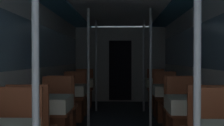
{
  "coord_description": "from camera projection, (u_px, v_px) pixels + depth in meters",
  "views": [
    {
      "loc": [
        0.04,
        -1.48,
        1.22
      ],
      "look_at": [
        -0.08,
        2.4,
        1.17
      ],
      "focal_mm": 50.0,
      "sensor_mm": 36.0,
      "label": 1
    }
  ],
  "objects": [
    {
      "name": "wall_left",
      "position": [
        38.0,
        65.0,
        4.98
      ],
      "size": [
        0.05,
        9.73,
        2.12
      ],
      "color": "silver",
      "rests_on": "ground_plane"
    },
    {
      "name": "wall_right",
      "position": [
        202.0,
        65.0,
        4.9
      ],
      "size": [
        0.05,
        9.73,
        2.12
      ],
      "color": "silver",
      "rests_on": "ground_plane"
    },
    {
      "name": "bulkhead_far",
      "position": [
        120.0,
        65.0,
        8.91
      ],
      "size": [
        2.56,
        0.09,
        2.12
      ],
      "color": "#A8A8A3",
      "rests_on": "ground_plane"
    },
    {
      "name": "support_pole_left_0",
      "position": [
        36.0,
        82.0,
        2.15
      ],
      "size": [
        0.05,
        0.05,
        2.12
      ],
      "color": "silver",
      "rests_on": "ground_plane"
    },
    {
      "name": "dining_table_left_1",
      "position": [
        45.0,
        106.0,
        3.88
      ],
      "size": [
        0.62,
        0.62,
        0.75
      ],
      "color": "#4C4C51",
      "rests_on": "ground_plane"
    },
    {
      "name": "chair_left_far_1",
      "position": [
        55.0,
        123.0,
        4.44
      ],
      "size": [
        0.44,
        0.44,
        0.96
      ],
      "rotation": [
        0.0,
        0.0,
        3.14
      ],
      "color": "brown",
      "rests_on": "ground_plane"
    },
    {
      "name": "dining_table_left_2",
      "position": [
        69.0,
        92.0,
        5.58
      ],
      "size": [
        0.62,
        0.62,
        0.75
      ],
      "color": "#4C4C51",
      "rests_on": "ground_plane"
    },
    {
      "name": "chair_left_near_2",
      "position": [
        63.0,
        116.0,
        5.03
      ],
      "size": [
        0.44,
        0.44,
        0.96
      ],
      "color": "brown",
      "rests_on": "ground_plane"
    },
    {
      "name": "chair_left_far_2",
      "position": [
        73.0,
        105.0,
        6.14
      ],
      "size": [
        0.44,
        0.44,
        0.96
      ],
      "rotation": [
        0.0,
        0.0,
        3.14
      ],
      "color": "brown",
      "rests_on": "ground_plane"
    },
    {
      "name": "support_pole_left_2",
      "position": [
        88.0,
        68.0,
        5.57
      ],
      "size": [
        0.05,
        0.05,
        2.12
      ],
      "color": "silver",
      "rests_on": "ground_plane"
    },
    {
      "name": "dining_table_left_3",
      "position": [
        81.0,
        84.0,
        7.29
      ],
      "size": [
        0.62,
        0.62,
        0.75
      ],
      "color": "#4C4C51",
      "rests_on": "ground_plane"
    },
    {
      "name": "chair_left_near_3",
      "position": [
        78.0,
        101.0,
        6.74
      ],
      "size": [
        0.44,
        0.44,
        0.96
      ],
      "color": "brown",
      "rests_on": "ground_plane"
    },
    {
      "name": "chair_left_far_3",
      "position": [
        84.0,
        95.0,
        7.85
      ],
      "size": [
        0.44,
        0.44,
        0.96
      ],
      "rotation": [
        0.0,
        0.0,
        3.14
      ],
      "color": "brown",
      "rests_on": "ground_plane"
    },
    {
      "name": "support_pole_left_3",
      "position": [
        96.0,
        66.0,
        7.27
      ],
      "size": [
        0.05,
        0.05,
        2.12
      ],
      "color": "silver",
      "rests_on": "ground_plane"
    },
    {
      "name": "support_pole_right_0",
      "position": [
        197.0,
        82.0,
        2.12
      ],
      "size": [
        0.05,
        0.05,
        2.12
      ],
      "color": "silver",
      "rests_on": "ground_plane"
    },
    {
      "name": "dining_table_right_1",
      "position": [
        193.0,
        107.0,
        3.82
      ],
      "size": [
        0.62,
        0.62,
        0.75
      ],
      "color": "#4C4C51",
      "rests_on": "ground_plane"
    },
    {
      "name": "chair_right_far_1",
      "position": [
        184.0,
        124.0,
        4.38
      ],
      "size": [
        0.44,
        0.44,
        0.96
      ],
      "rotation": [
        0.0,
        0.0,
        3.14
      ],
      "color": "brown",
      "rests_on": "ground_plane"
    },
    {
      "name": "dining_table_right_2",
      "position": [
        171.0,
        92.0,
        5.53
      ],
      "size": [
        0.62,
        0.62,
        0.75
      ],
      "color": "#4C4C51",
      "rests_on": "ground_plane"
    },
    {
      "name": "chair_right_near_2",
      "position": [
        176.0,
        116.0,
        4.98
      ],
      "size": [
        0.44,
        0.44,
        0.96
      ],
      "color": "brown",
      "rests_on": "ground_plane"
    },
    {
      "name": "chair_right_far_2",
      "position": [
        166.0,
        106.0,
        6.09
      ],
      "size": [
        0.44,
        0.44,
        0.96
      ],
      "rotation": [
        0.0,
        0.0,
        3.14
      ],
      "color": "brown",
      "rests_on": "ground_plane"
    },
    {
      "name": "support_pole_right_2",
      "position": [
        151.0,
        68.0,
        5.53
      ],
      "size": [
        0.05,
        0.05,
        2.12
      ],
      "color": "silver",
      "rests_on": "ground_plane"
    },
    {
      "name": "dining_table_right_3",
      "position": [
        159.0,
        84.0,
        7.23
      ],
      "size": [
        0.62,
        0.62,
        0.75
      ],
      "color": "#4C4C51",
      "rests_on": "ground_plane"
    },
    {
      "name": "chair_right_near_3",
      "position": [
        162.0,
        102.0,
        6.68
      ],
      "size": [
        0.44,
        0.44,
        0.96
      ],
      "color": "brown",
      "rests_on": "ground_plane"
    },
    {
      "name": "chair_right_far_3",
      "position": [
        156.0,
        96.0,
        7.79
      ],
      "size": [
        0.44,
        0.44,
        0.96
      ],
      "rotation": [
        0.0,
        0.0,
        3.14
      ],
      "color": "brown",
      "rests_on": "ground_plane"
    },
    {
      "name": "support_pole_right_3",
      "position": [
        144.0,
        66.0,
        7.24
      ],
      "size": [
        0.05,
        0.05,
        2.12
      ],
      "color": "silver",
      "rests_on": "ground_plane"
    }
  ]
}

